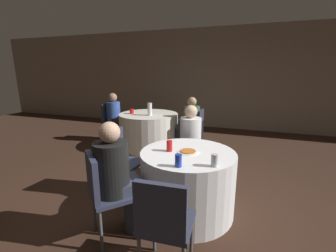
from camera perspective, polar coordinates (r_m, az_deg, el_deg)
ground_plane at (r=2.83m, az=3.29°, el=-20.94°), size 16.00×16.00×0.00m
wall_back at (r=6.62m, az=14.09°, el=11.46°), size 16.00×0.06×2.80m
table_near at (r=2.67m, az=4.95°, el=-14.03°), size 1.07×1.07×0.73m
table_far at (r=4.88m, az=-4.88°, el=-1.10°), size 1.25×1.25×0.73m
chair_near_north at (r=3.48m, az=5.71°, el=-4.31°), size 0.47×0.48×0.88m
chair_near_south at (r=1.80m, az=-1.08°, el=-22.76°), size 0.42×0.43×0.88m
chair_near_southwest at (r=2.27m, az=-16.07°, el=-14.97°), size 0.57×0.57×0.88m
chair_near_west at (r=3.02m, az=-12.22°, el=-7.42°), size 0.44×0.44×0.88m
chair_far_east at (r=4.50m, az=7.05°, el=-0.20°), size 0.42×0.41×0.88m
chair_far_west at (r=5.44m, az=-14.34°, el=1.88°), size 0.45×0.44×0.88m
person_green_jacket at (r=4.54m, az=5.00°, el=0.31°), size 0.50×0.31×1.13m
person_blue_shirt at (r=5.33m, az=-12.98°, el=2.10°), size 0.50×0.34×1.14m
person_black_shirt at (r=2.28m, az=-12.10°, el=-13.08°), size 0.46×0.47×1.17m
person_white_shirt at (r=3.31m, az=5.63°, el=-4.66°), size 0.36×0.49×1.14m
pizza_plate_near at (r=2.52m, az=5.12°, el=-6.46°), size 0.24×0.24×0.02m
soda_can_red at (r=2.53m, az=0.37°, el=-5.08°), size 0.07×0.07×0.12m
soda_can_silver at (r=2.18m, az=11.71°, el=-8.53°), size 0.07×0.07×0.12m
soda_can_blue at (r=2.13m, az=2.64°, el=-8.75°), size 0.07×0.07×0.12m
bottle_far at (r=4.60m, az=-4.66°, el=4.29°), size 0.09×0.09×0.25m
cup_far at (r=4.85m, az=-9.19°, el=3.72°), size 0.09×0.09×0.10m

